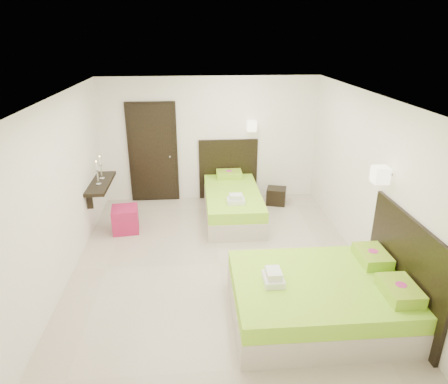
{
  "coord_description": "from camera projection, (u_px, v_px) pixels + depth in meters",
  "views": [
    {
      "loc": [
        -0.35,
        -5.42,
        3.41
      ],
      "look_at": [
        0.1,
        0.3,
        1.1
      ],
      "focal_mm": 32.0,
      "sensor_mm": 36.0,
      "label": 1
    }
  ],
  "objects": [
    {
      "name": "floor",
      "position": [
        219.0,
        264.0,
        6.32
      ],
      "size": [
        5.5,
        5.5,
        0.0
      ],
      "primitive_type": "plane",
      "color": "#C0B29F",
      "rests_on": "ground"
    },
    {
      "name": "bed_single",
      "position": [
        232.0,
        201.0,
        7.88
      ],
      "size": [
        1.25,
        2.09,
        1.72
      ],
      "color": "beige",
      "rests_on": "ground"
    },
    {
      "name": "bed_double",
      "position": [
        325.0,
        296.0,
        5.02
      ],
      "size": [
        2.17,
        1.84,
        1.79
      ],
      "color": "beige",
      "rests_on": "ground"
    },
    {
      "name": "nightstand",
      "position": [
        276.0,
        196.0,
        8.46
      ],
      "size": [
        0.48,
        0.45,
        0.35
      ],
      "primitive_type": "cube",
      "rotation": [
        0.0,
        0.0,
        -0.28
      ],
      "color": "black",
      "rests_on": "ground"
    },
    {
      "name": "ottoman",
      "position": [
        125.0,
        219.0,
        7.28
      ],
      "size": [
        0.51,
        0.51,
        0.46
      ],
      "primitive_type": "cube",
      "rotation": [
        0.0,
        0.0,
        0.12
      ],
      "color": "#991440",
      "rests_on": "ground"
    },
    {
      "name": "door",
      "position": [
        153.0,
        153.0,
        8.33
      ],
      "size": [
        1.02,
        0.15,
        2.14
      ],
      "color": "black",
      "rests_on": "ground"
    },
    {
      "name": "console_shelf",
      "position": [
        100.0,
        183.0,
        7.34
      ],
      "size": [
        0.35,
        1.2,
        0.78
      ],
      "color": "black",
      "rests_on": "ground"
    }
  ]
}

